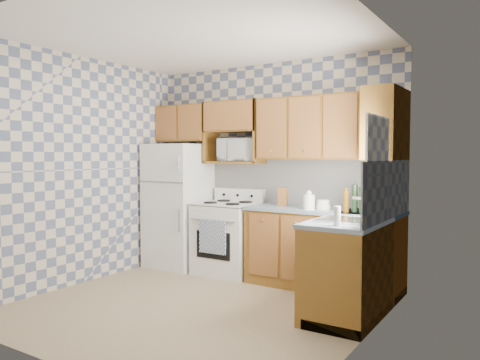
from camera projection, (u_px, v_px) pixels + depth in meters
name	position (u px, v px, depth m)	size (l,w,h in m)	color
floor	(196.00, 306.00, 4.73)	(3.40, 3.40, 0.00)	#8C7958
back_wall	(272.00, 169.00, 6.01)	(3.40, 0.02, 2.70)	slate
right_wall	(363.00, 177.00, 3.75)	(0.02, 3.20, 2.70)	slate
backsplash_back	(300.00, 182.00, 5.79)	(2.60, 0.01, 0.56)	silver
backsplash_right	(388.00, 190.00, 4.43)	(0.01, 1.60, 0.56)	silver
refrigerator	(178.00, 205.00, 6.42)	(0.75, 0.70, 1.68)	white
stove_body	(228.00, 239.00, 6.03)	(0.76, 0.65, 0.90)	white
cooktop	(228.00, 204.00, 6.01)	(0.76, 0.65, 0.03)	silver
backguard	(239.00, 195.00, 6.24)	(0.76, 0.08, 0.17)	white
dish_towel_left	(206.00, 236.00, 5.79)	(0.19, 0.03, 0.41)	navy
dish_towel_right	(219.00, 238.00, 5.68)	(0.19, 0.03, 0.41)	navy
base_cabinets_back	(323.00, 250.00, 5.36)	(1.75, 0.60, 0.88)	brown
base_cabinets_right	(357.00, 265.00, 4.63)	(0.60, 1.60, 0.88)	brown
countertop_back	(323.00, 210.00, 5.33)	(1.77, 0.63, 0.04)	slate
countertop_right	(358.00, 219.00, 4.61)	(0.63, 1.60, 0.04)	slate
upper_cabinets_back	(328.00, 127.00, 5.40)	(1.75, 0.33, 0.74)	brown
upper_cabinets_fridge	(186.00, 124.00, 6.53)	(0.82, 0.33, 0.50)	brown
upper_cabinets_right	(386.00, 124.00, 4.86)	(0.33, 0.70, 0.74)	brown
microwave_shelf	(235.00, 162.00, 6.12)	(0.80, 0.33, 0.03)	brown
microwave	(241.00, 150.00, 6.09)	(0.54, 0.37, 0.30)	white
sink	(346.00, 221.00, 4.31)	(0.48, 0.40, 0.03)	#B7B7BC
window	(378.00, 164.00, 4.13)	(0.02, 0.66, 0.86)	silver
bottle_0	(355.00, 198.00, 5.01)	(0.06, 0.06, 0.29)	black
bottle_1	(362.00, 200.00, 4.90)	(0.06, 0.06, 0.27)	black
bottle_2	(370.00, 201.00, 4.96)	(0.06, 0.06, 0.25)	#583409
bottle_3	(346.00, 201.00, 4.98)	(0.06, 0.06, 0.23)	#583409
knife_block	(283.00, 197.00, 5.61)	(0.10, 0.10, 0.23)	brown
electric_kettle	(309.00, 202.00, 5.24)	(0.13, 0.13, 0.17)	white
food_containers	(323.00, 205.00, 5.27)	(0.16, 0.16, 0.11)	beige
soap_bottle	(337.00, 216.00, 4.03)	(0.06, 0.06, 0.17)	beige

